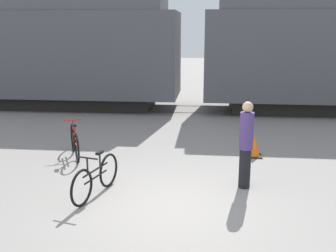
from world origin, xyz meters
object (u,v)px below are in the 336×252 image
Objects in this scene: bicycle_maroon at (75,142)px; person_in_purple at (246,144)px; traffic_cone at (254,147)px; bicycle_black at (96,178)px; freight_train at (192,40)px.

bicycle_maroon is 0.88× the size of person_in_purple.
bicycle_maroon reaches higher than traffic_cone.
person_in_purple is at bearing -21.26° from bicycle_maroon.
person_in_purple is (2.97, 0.73, 0.57)m from bicycle_black.
bicycle_maroon is 2.94× the size of traffic_cone.
person_in_purple is at bearing 13.79° from bicycle_black.
freight_train reaches higher than traffic_cone.
person_in_purple is at bearing -79.65° from freight_train.
person_in_purple is 2.28m from traffic_cone.
person_in_purple is 3.33× the size of traffic_cone.
bicycle_black is 0.92× the size of person_in_purple.
freight_train is 7.51m from bicycle_maroon.
bicycle_maroon reaches higher than bicycle_black.
bicycle_black is 4.44m from traffic_cone.
person_in_purple reaches higher than bicycle_maroon.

